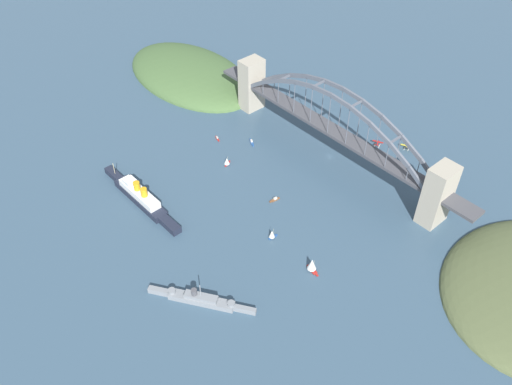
{
  "coord_description": "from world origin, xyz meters",
  "views": [
    {
      "loc": [
        -214.67,
        268.79,
        267.41
      ],
      "look_at": [
        0.0,
        80.31,
        8.0
      ],
      "focal_mm": 36.9,
      "sensor_mm": 36.0,
      "label": 1
    }
  ],
  "objects": [
    {
      "name": "small_boat_0",
      "position": [
        79.4,
        54.56,
        0.72
      ],
      "size": [
        7.65,
        3.11,
        2.04
      ],
      "color": "#B2231E",
      "rests_on": "ground"
    },
    {
      "name": "harbor_arch_bridge",
      "position": [
        0.0,
        0.0,
        25.91
      ],
      "size": [
        257.11,
        20.0,
        62.31
      ],
      "color": "#ADA38E",
      "rests_on": "ground"
    },
    {
      "name": "seaplane_second_in_formation",
      "position": [
        -35.22,
        -55.96,
        2.19
      ],
      "size": [
        10.32,
        8.41,
        5.02
      ],
      "color": "#B7B7B2",
      "rests_on": "ground"
    },
    {
      "name": "naval_cruiser",
      "position": [
        -46.31,
        166.34,
        2.86
      ],
      "size": [
        59.07,
        41.82,
        16.61
      ],
      "color": "gray",
      "rests_on": "ground"
    },
    {
      "name": "seaplane_taxiing_near_bridge",
      "position": [
        -16.32,
        -40.91,
        2.19
      ],
      "size": [
        9.04,
        7.91,
        5.03
      ],
      "color": "#B7B7B2",
      "rests_on": "ground"
    },
    {
      "name": "small_boat_5",
      "position": [
        47.12,
        69.99,
        3.51
      ],
      "size": [
        5.87,
        7.72,
        7.57
      ],
      "color": "#B2231E",
      "rests_on": "ground"
    },
    {
      "name": "headland_east_shore",
      "position": [
        178.64,
        7.95,
        0.0
      ],
      "size": [
        158.33,
        93.65,
        29.92
      ],
      "color": "#476638",
      "rests_on": "ground"
    },
    {
      "name": "small_boat_1",
      "position": [
        -73.43,
        96.68,
        5.07
      ],
      "size": [
        11.02,
        6.82,
        11.0
      ],
      "color": "#B2231E",
      "rests_on": "ground"
    },
    {
      "name": "small_boat_4",
      "position": [
        -9.09,
        69.68,
        0.84
      ],
      "size": [
        2.84,
        8.73,
        2.39
      ],
      "color": "brown",
      "rests_on": "ground"
    },
    {
      "name": "ocean_liner",
      "position": [
        55.71,
        144.99,
        4.88
      ],
      "size": [
        92.9,
        11.79,
        16.93
      ],
      "color": "#1E2333",
      "rests_on": "ground"
    },
    {
      "name": "small_boat_3",
      "position": [
        -35.62,
        96.95,
        3.66
      ],
      "size": [
        4.48,
        7.53,
        7.92
      ],
      "color": "#234C8C",
      "rests_on": "ground"
    },
    {
      "name": "small_boat_2",
      "position": [
        55.95,
        36.08,
        0.87
      ],
      "size": [
        9.67,
        5.61,
        2.37
      ],
      "color": "#234C8C",
      "rests_on": "ground"
    },
    {
      "name": "ground_plane",
      "position": [
        0.0,
        0.0,
        0.0
      ],
      "size": [
        1400.0,
        1400.0,
        0.0
      ],
      "primitive_type": "plane",
      "color": "#385166"
    }
  ]
}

